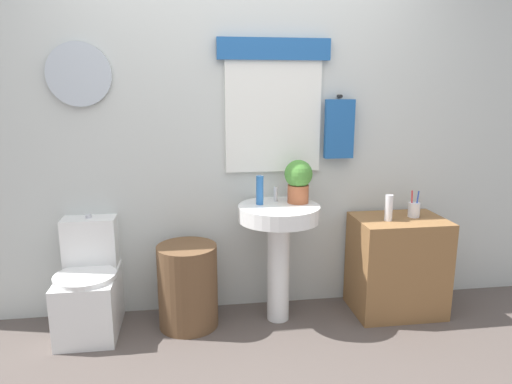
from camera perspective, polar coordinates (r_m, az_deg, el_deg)
The scene contains 10 objects.
back_wall at distance 3.20m, azimuth -2.31°, elevation 8.25°, with size 4.40×0.18×2.60m.
toilet at distance 3.24m, azimuth -19.80°, elevation -11.16°, with size 0.38×0.51×0.74m.
laundry_hamper at distance 3.14m, azimuth -8.39°, elevation -11.36°, with size 0.39×0.39×0.56m, color brown.
pedestal_sink at distance 3.07m, azimuth 2.82°, elevation -5.14°, with size 0.54×0.54×0.80m.
faucet at distance 3.12m, azimuth 2.44°, elevation -0.25°, with size 0.03×0.03×0.10m, color silver.
wooden_cabinet at distance 3.42m, azimuth 16.95°, elevation -8.60°, with size 0.61×0.44×0.68m, color olive.
soap_bottle at distance 3.03m, azimuth 0.46°, elevation 0.23°, with size 0.05×0.05×0.19m, color #2D6BB7.
potted_plant at distance 3.07m, azimuth 5.24°, elevation 1.57°, with size 0.19×0.19×0.29m.
lotion_bottle at distance 3.22m, azimuth 16.02°, elevation -1.88°, with size 0.05×0.05×0.18m, color white.
toothbrush_cup at distance 3.37m, azimuth 18.87°, elevation -2.05°, with size 0.08×0.08×0.18m.
Camera 1 is at (-0.33, -2.02, 1.55)m, focal length 32.50 mm.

